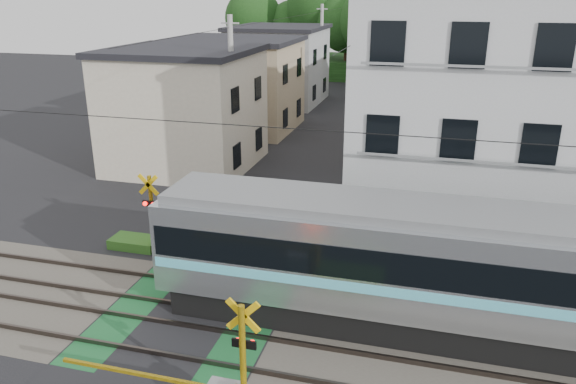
% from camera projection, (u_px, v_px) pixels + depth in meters
% --- Properties ---
extents(ground, '(120.00, 120.00, 0.00)m').
position_uv_depth(ground, '(190.00, 317.00, 16.56)').
color(ground, black).
extents(track_bed, '(120.00, 120.00, 0.14)m').
position_uv_depth(track_bed, '(190.00, 316.00, 16.54)').
color(track_bed, '#47423A').
rests_on(track_bed, ground).
extents(crossing_signal_far, '(4.74, 0.65, 3.09)m').
position_uv_depth(crossing_signal_far, '(165.00, 236.00, 20.27)').
color(crossing_signal_far, '#ECB70C').
rests_on(crossing_signal_far, ground).
extents(apartment_block, '(10.20, 8.36, 9.30)m').
position_uv_depth(apartment_block, '(491.00, 113.00, 21.47)').
color(apartment_block, silver).
rests_on(apartment_block, ground).
extents(houses_row, '(22.07, 31.35, 6.80)m').
position_uv_depth(houses_row, '(348.00, 79.00, 38.89)').
color(houses_row, beige).
rests_on(houses_row, ground).
extents(tree_hill, '(40.00, 13.22, 11.47)m').
position_uv_depth(tree_hill, '(376.00, 30.00, 59.24)').
color(tree_hill, '#1C4216').
rests_on(tree_hill, ground).
extents(catenary, '(60.00, 5.04, 7.00)m').
position_uv_depth(catenary, '(405.00, 223.00, 13.84)').
color(catenary, '#2D2D33').
rests_on(catenary, ground).
extents(utility_poles, '(7.90, 42.00, 8.00)m').
position_uv_depth(utility_poles, '(321.00, 72.00, 36.29)').
color(utility_poles, '#A5A5A0').
rests_on(utility_poles, ground).
extents(pedestrian, '(0.60, 0.45, 1.50)m').
position_uv_depth(pedestrian, '(359.00, 92.00, 48.25)').
color(pedestrian, '#212229').
rests_on(pedestrian, ground).
extents(weed_patches, '(10.25, 8.80, 0.40)m').
position_uv_depth(weed_patches, '(245.00, 322.00, 15.98)').
color(weed_patches, '#2D5E1E').
rests_on(weed_patches, ground).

